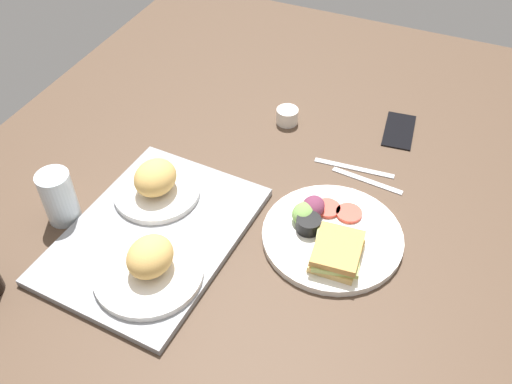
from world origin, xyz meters
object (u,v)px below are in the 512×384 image
at_px(bread_plate_near, 149,265).
at_px(drinking_glass, 59,197).
at_px(bread_plate_far, 156,184).
at_px(serving_tray, 154,234).
at_px(espresso_cup, 287,116).
at_px(knife, 354,168).
at_px(fork, 367,180).
at_px(cell_phone, 399,130).
at_px(plate_with_salad, 330,235).

height_order(bread_plate_near, drinking_glass, drinking_glass).
bearing_deg(bread_plate_far, serving_tray, -153.75).
distance_m(espresso_cup, knife, 0.24).
xyz_separation_m(espresso_cup, knife, (-0.10, -0.21, -0.02)).
bearing_deg(bread_plate_near, drinking_glass, 75.45).
bearing_deg(fork, cell_phone, -91.03).
relative_size(bread_plate_far, espresso_cup, 3.40).
height_order(bread_plate_near, espresso_cup, bread_plate_near).
distance_m(bread_plate_far, plate_with_salad, 0.39).
relative_size(espresso_cup, knife, 0.29).
relative_size(serving_tray, drinking_glass, 3.66).
height_order(fork, knife, same).
height_order(espresso_cup, cell_phone, espresso_cup).
xyz_separation_m(plate_with_salad, knife, (0.24, 0.02, -0.01)).
xyz_separation_m(bread_plate_far, cell_phone, (0.46, -0.44, -0.04)).
distance_m(bread_plate_far, fork, 0.48).
height_order(bread_plate_near, plate_with_salad, bread_plate_near).
relative_size(drinking_glass, knife, 0.65).
relative_size(drinking_glass, espresso_cup, 2.20).
bearing_deg(serving_tray, bread_plate_near, -151.58).
xyz_separation_m(drinking_glass, cell_phone, (0.58, -0.59, -0.06)).
bearing_deg(plate_with_salad, bread_plate_far, 95.26).
height_order(serving_tray, fork, serving_tray).
height_order(bread_plate_far, cell_phone, bread_plate_far).
distance_m(bread_plate_near, fork, 0.54).
distance_m(knife, cell_phone, 0.19).
bearing_deg(cell_phone, knife, 154.14).
bearing_deg(espresso_cup, drinking_glass, 147.80).
xyz_separation_m(fork, knife, (0.03, 0.04, 0.00)).
distance_m(plate_with_salad, fork, 0.21).
height_order(espresso_cup, knife, espresso_cup).
xyz_separation_m(fork, cell_phone, (0.21, -0.02, 0.00)).
height_order(bread_plate_far, drinking_glass, drinking_glass).
relative_size(bread_plate_far, plate_with_salad, 0.65).
relative_size(bread_plate_far, fork, 1.12).
bearing_deg(serving_tray, fork, -46.66).
height_order(serving_tray, plate_with_salad, plate_with_salad).
height_order(plate_with_salad, fork, plate_with_salad).
xyz_separation_m(bread_plate_far, drinking_glass, (-0.13, 0.16, 0.02)).
relative_size(knife, cell_phone, 1.32).
xyz_separation_m(bread_plate_near, cell_phone, (0.65, -0.34, -0.04)).
bearing_deg(bread_plate_near, serving_tray, 28.42).
bearing_deg(drinking_glass, espresso_cup, -32.20).
bearing_deg(bread_plate_far, bread_plate_near, -152.68).
bearing_deg(fork, espresso_cup, -22.47).
bearing_deg(espresso_cup, fork, -118.09).
height_order(serving_tray, knife, serving_tray).
distance_m(serving_tray, espresso_cup, 0.49).
bearing_deg(plate_with_salad, fork, -6.66).
height_order(bread_plate_near, bread_plate_far, bread_plate_far).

